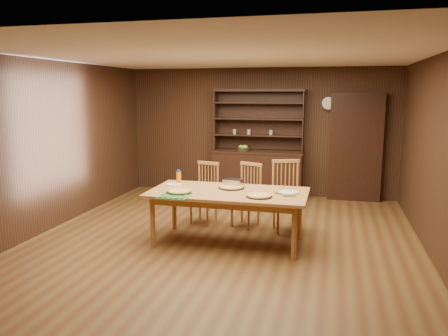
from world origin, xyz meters
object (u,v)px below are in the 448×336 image
(chair_left, at_px, (206,191))
(chair_center, at_px, (248,193))
(china_hutch, at_px, (258,168))
(chair_right, at_px, (286,193))
(juice_bottle, at_px, (179,177))
(dining_table, at_px, (228,196))

(chair_left, distance_m, chair_center, 0.71)
(china_hutch, distance_m, chair_right, 2.22)
(chair_left, distance_m, juice_bottle, 0.72)
(chair_left, bearing_deg, juice_bottle, -99.02)
(china_hutch, relative_size, juice_bottle, 10.32)
(china_hutch, xyz_separation_m, dining_table, (0.08, -2.88, 0.09))
(dining_table, distance_m, juice_bottle, 0.91)
(chair_left, relative_size, juice_bottle, 4.70)
(chair_right, bearing_deg, chair_left, 157.67)
(chair_left, bearing_deg, china_hutch, 88.43)
(chair_center, bearing_deg, dining_table, -75.87)
(china_hutch, xyz_separation_m, chair_center, (0.19, -1.99, -0.06))
(chair_center, relative_size, chair_right, 0.93)
(china_hutch, bearing_deg, chair_left, -104.62)
(chair_left, height_order, chair_center, chair_center)
(china_hutch, relative_size, chair_left, 2.20)
(chair_left, distance_m, chair_right, 1.33)
(dining_table, relative_size, juice_bottle, 10.41)
(dining_table, bearing_deg, juice_bottle, 159.64)
(juice_bottle, bearing_deg, china_hutch, 73.59)
(dining_table, relative_size, chair_left, 2.21)
(chair_left, height_order, juice_bottle, chair_left)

